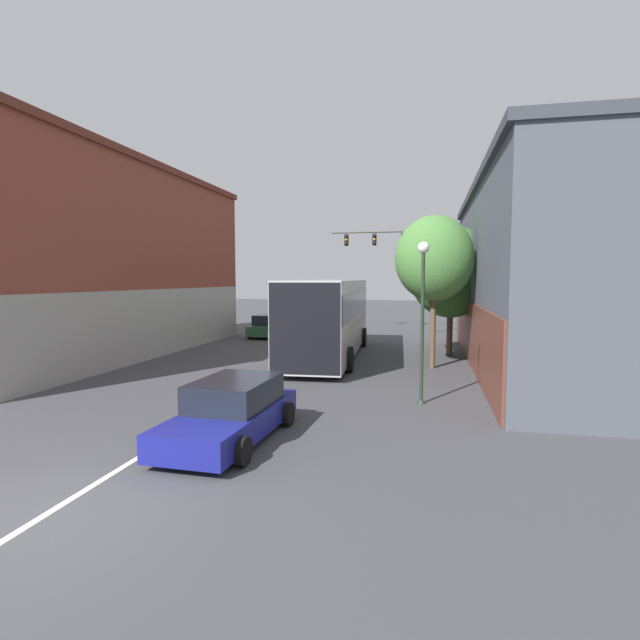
% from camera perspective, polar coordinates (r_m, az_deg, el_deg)
% --- Properties ---
extents(ground_plane, '(160.00, 160.00, 0.00)m').
position_cam_1_polar(ground_plane, '(9.07, -29.55, -19.23)').
color(ground_plane, '#424247').
extents(lane_center_line, '(0.14, 44.45, 0.01)m').
position_cam_1_polar(lane_center_line, '(23.33, -1.99, -4.16)').
color(lane_center_line, silver).
rests_on(lane_center_line, ground_plane).
extents(building_left_brick, '(7.11, 19.01, 8.93)m').
position_cam_1_polar(building_left_brick, '(26.15, -24.43, 6.44)').
color(building_left_brick, brown).
rests_on(building_left_brick, ground_plane).
extents(building_right_storefront, '(8.76, 19.43, 7.44)m').
position_cam_1_polar(building_right_storefront, '(22.66, 27.70, 4.79)').
color(building_right_storefront, '#4C515B').
rests_on(building_right_storefront, ground_plane).
extents(bus, '(3.34, 12.14, 3.54)m').
position_cam_1_polar(bus, '(23.00, 1.05, 0.69)').
color(bus, '#B7B7BC').
rests_on(bus, ground_plane).
extents(hatchback_foreground, '(2.12, 4.48, 1.33)m').
position_cam_1_polar(hatchback_foreground, '(11.52, -10.05, -10.27)').
color(hatchback_foreground, navy).
rests_on(hatchback_foreground, ground_plane).
extents(parked_car_left_near, '(2.07, 4.19, 1.39)m').
position_cam_1_polar(parked_car_left_near, '(31.37, -5.69, -0.71)').
color(parked_car_left_near, '#285633').
rests_on(parked_car_left_near, ground_plane).
extents(parked_car_left_mid, '(2.07, 4.49, 1.33)m').
position_cam_1_polar(parked_car_left_mid, '(37.45, -3.02, 0.16)').
color(parked_car_left_mid, navy).
rests_on(parked_car_left_mid, ground_plane).
extents(traffic_signal_gantry, '(7.18, 0.36, 7.12)m').
position_cam_1_polar(traffic_signal_gantry, '(34.65, 9.24, 7.36)').
color(traffic_signal_gantry, '#514C47').
rests_on(traffic_signal_gantry, ground_plane).
extents(street_lamp, '(0.33, 0.33, 4.64)m').
position_cam_1_polar(street_lamp, '(14.48, 11.64, 1.32)').
color(street_lamp, '#233323').
rests_on(street_lamp, ground_plane).
extents(street_tree_near, '(3.10, 2.79, 6.13)m').
position_cam_1_polar(street_tree_near, '(20.51, 12.91, 6.85)').
color(street_tree_near, brown).
rests_on(street_tree_near, ground_plane).
extents(street_tree_far, '(3.92, 3.53, 6.09)m').
position_cam_1_polar(street_tree_far, '(24.33, 14.73, 5.32)').
color(street_tree_far, brown).
rests_on(street_tree_far, ground_plane).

